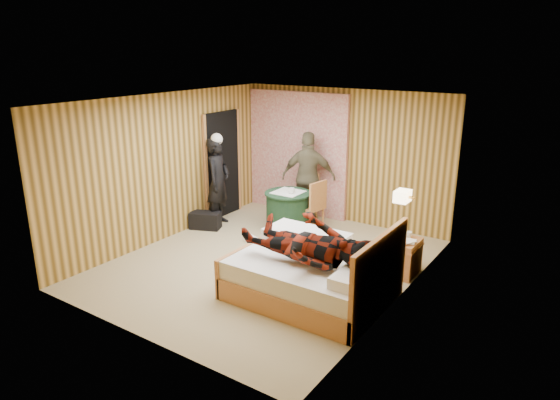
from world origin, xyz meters
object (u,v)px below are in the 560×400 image
Objects in this scene: chair_far at (307,194)px; woman_standing at (218,182)px; wall_lamp at (403,196)px; duffel_bag at (205,220)px; man_at_table at (309,177)px; nightstand at (404,257)px; bed at (314,274)px; round_table at (288,212)px; man_on_bed at (308,234)px; chair_near at (313,203)px.

chair_far is 1.68m from woman_standing.
wall_lamp reaches higher than duffel_bag.
woman_standing is 0.96× the size of man_at_table.
wall_lamp is 0.47× the size of nightstand.
nightstand is 2.70m from chair_far.
wall_lamp is 0.28× the size of chair_far.
duffel_bag is 0.33× the size of woman_standing.
chair_far is 0.33m from man_at_table.
bed reaches higher than round_table.
woman_standing reaches higher than duffel_bag.
man_at_table is 0.97× the size of man_on_bed.
round_table is 1.43m from woman_standing.
bed is at bearing -129.88° from wall_lamp.
man_on_bed is (-0.77, -1.18, -0.33)m from wall_lamp.
woman_standing is at bearing 172.16° from wall_lamp.
chair_far is at bearing 42.39° from man_at_table.
bed is 2.38× the size of round_table.
wall_lamp is at bearing 56.85° from man_on_bed.
chair_far is at bearing -65.01° from woman_standing.
man_on_bed reaches higher than round_table.
bed is 3.64× the size of nightstand.
wall_lamp reaches higher than nightstand.
woman_standing reaches higher than round_table.
man_on_bed is at bearing -123.15° from wall_lamp.
man_on_bed is at bearing -83.62° from bed.
wall_lamp is at bearing 123.40° from man_at_table.
bed is 1.13× the size of man_on_bed.
man_at_table is (-2.42, 1.60, -0.44)m from wall_lamp.
wall_lamp is 3.94m from duffel_bag.
chair_near is at bearing 23.90° from round_table.
chair_far is at bearing 123.07° from bed.
round_table is (-1.63, 1.86, 0.06)m from bed.
bed is at bearing -68.88° from chair_far.
nightstand is 0.31× the size of man_on_bed.
nightstand is 3.73m from duffel_bag.
woman_standing is (-3.72, 0.51, -0.48)m from wall_lamp.
man_on_bed reaches higher than nightstand.
woman_standing reaches higher than bed.
round_table is at bearing 5.82° from duffel_bag.
duffel_bag is at bearing 157.42° from woman_standing.
duffel_bag is (-3.77, 0.17, -1.14)m from wall_lamp.
bed reaches higher than chair_far.
nightstand is 2.12m from chair_near.
chair_near is at bearing 104.98° from man_at_table.
chair_far is at bearing 91.46° from round_table.
chair_far is (-1.64, 2.52, 0.23)m from bed.
chair_far reaches higher than duffel_bag.
chair_far is 0.54× the size of man_at_table.
duffel_bag is (-1.33, -1.40, -0.38)m from chair_far.
chair_near is at bearing 120.84° from bed.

